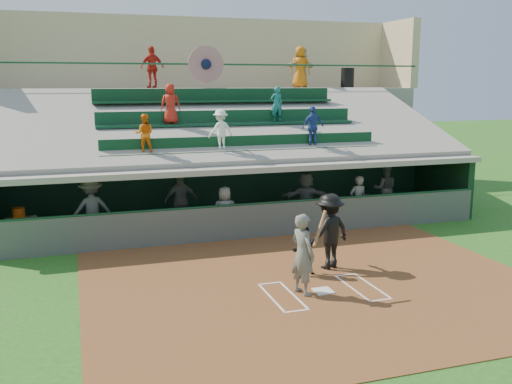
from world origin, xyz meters
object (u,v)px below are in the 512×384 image
object	(u,v)px
home_plate	(323,291)
trash_bin	(347,78)
batter_at_plate	(303,254)
white_table	(23,231)
catcher	(303,250)
water_cooler	(19,214)

from	to	relation	value
home_plate	trash_bin	bearing A→B (deg)	61.63
batter_at_plate	white_table	xyz separation A→B (m)	(-6.50, 6.36, -0.55)
catcher	home_plate	bearing A→B (deg)	79.03
trash_bin	home_plate	bearing A→B (deg)	-118.37
catcher	water_cooler	world-z (taller)	catcher
catcher	white_table	world-z (taller)	catcher
batter_at_plate	white_table	world-z (taller)	batter_at_plate
water_cooler	trash_bin	bearing A→B (deg)	25.36
catcher	trash_bin	size ratio (longest dim) A/B	1.37
batter_at_plate	trash_bin	bearing A→B (deg)	59.83
home_plate	water_cooler	world-z (taller)	water_cooler
batter_at_plate	white_table	size ratio (longest dim) A/B	2.18
home_plate	batter_at_plate	size ratio (longest dim) A/B	0.22
water_cooler	batter_at_plate	bearing A→B (deg)	-43.67
home_plate	trash_bin	size ratio (longest dim) A/B	0.46
water_cooler	trash_bin	xyz separation A→B (m)	(14.13, 6.69, 4.06)
catcher	white_table	size ratio (longest dim) A/B	1.42
trash_bin	water_cooler	bearing A→B (deg)	-154.64
trash_bin	catcher	bearing A→B (deg)	-120.94
white_table	home_plate	bearing A→B (deg)	-55.12
white_table	water_cooler	xyz separation A→B (m)	(-0.08, -0.07, 0.57)
catcher	water_cooler	distance (m)	8.71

